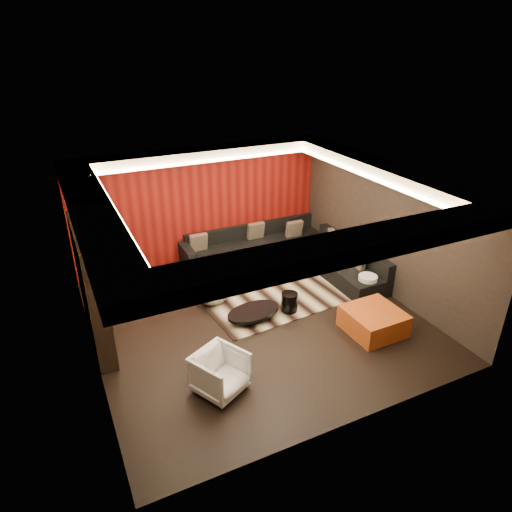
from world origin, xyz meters
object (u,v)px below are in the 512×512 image
drum_stool (289,302)px  white_side_table (367,286)px  orange_ottoman (373,321)px  coffee_table (254,315)px  sectional_sofa (287,253)px  armchair (220,373)px

drum_stool → white_side_table: bearing=-6.3°
white_side_table → orange_ottoman: white_side_table is taller
coffee_table → white_side_table: bearing=-5.4°
coffee_table → sectional_sofa: 2.58m
coffee_table → sectional_sofa: size_ratio=0.30×
drum_stool → orange_ottoman: bearing=-49.3°
orange_ottoman → coffee_table: bearing=144.9°
drum_stool → sectional_sofa: size_ratio=0.11×
coffee_table → orange_ottoman: 2.28m
coffee_table → drum_stool: 0.78m
drum_stool → orange_ottoman: size_ratio=0.40×
orange_ottoman → armchair: size_ratio=1.31×
drum_stool → orange_ottoman: orange_ottoman is taller
white_side_table → armchair: armchair is taller
coffee_table → orange_ottoman: (1.86, -1.31, 0.10)m
armchair → sectional_sofa: size_ratio=0.20×
armchair → sectional_sofa: 4.61m
armchair → sectional_sofa: sectional_sofa is taller
white_side_table → coffee_table: bearing=174.6°
coffee_table → armchair: (-1.31, -1.56, 0.23)m
drum_stool → armchair: armchair is taller
coffee_table → sectional_sofa: sectional_sofa is taller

